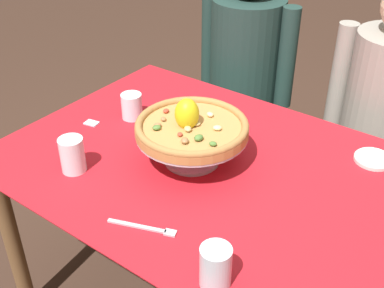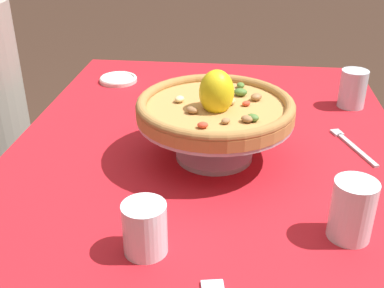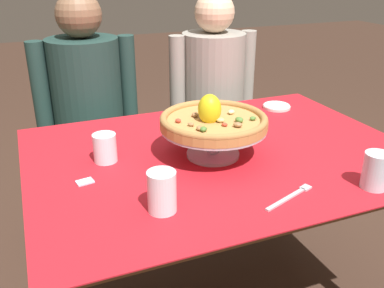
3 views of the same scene
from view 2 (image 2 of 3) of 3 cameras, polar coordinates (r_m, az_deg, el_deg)
dining_table at (r=1.23m, az=1.83°, el=-4.51°), size 1.32×0.98×0.74m
pizza_stand at (r=1.11m, az=2.72°, el=1.81°), size 0.36×0.36×0.11m
pizza at (r=1.08m, az=2.81°, el=4.50°), size 0.36×0.36×0.12m
water_glass_side_left at (r=0.84m, az=-5.60°, el=-10.29°), size 0.08×0.08×0.10m
water_glass_front_right at (r=1.47m, az=18.52°, el=5.98°), size 0.08×0.08×0.11m
water_glass_front_left at (r=0.91m, az=18.43°, el=-7.85°), size 0.08×0.08×0.12m
side_plate at (r=1.62m, az=-8.75°, el=7.63°), size 0.12×0.12×0.02m
dinner_fork at (r=1.25m, az=18.39°, el=-0.09°), size 0.19×0.09×0.01m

